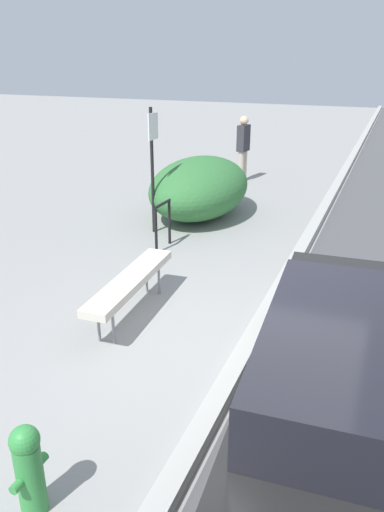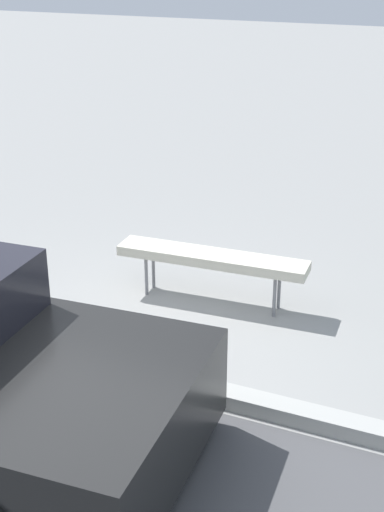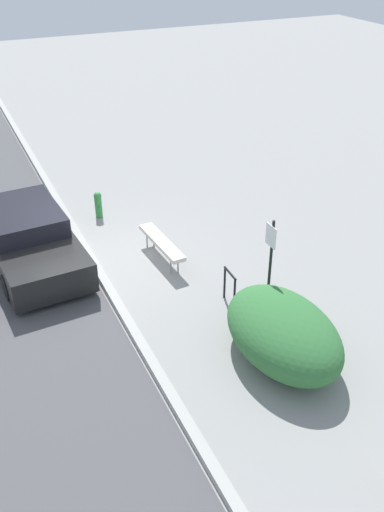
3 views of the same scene
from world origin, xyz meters
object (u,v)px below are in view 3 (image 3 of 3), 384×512
Objects in this scene: bike_rack at (230,285)px; sign_post at (270,261)px; parked_car_near at (27,236)px; bench at (162,243)px; fire_hydrant at (98,204)px.

bike_rack is 0.36× the size of sign_post.
bench is at bearing 59.77° from parked_car_near.
sign_post is (0.72, 0.52, 0.88)m from bike_rack.
fire_hydrant is at bearing -168.81° from bench.
sign_post is 6.36m from fire_hydrant.
bike_rack is 0.17× the size of parked_car_near.
bike_rack reaches higher than fire_hydrant.
sign_post is 6.20m from parked_car_near.
bench is at bearing 14.54° from fire_hydrant.
bike_rack is 5.27m from parked_car_near.
fire_hydrant is (-5.27, -1.41, -0.09)m from bike_rack.
parked_car_near is (1.44, -2.22, 0.21)m from fire_hydrant.
bench is 0.41× the size of parked_car_near.
bike_rack is at bearing -144.14° from sign_post.
fire_hydrant is 2.65m from parked_car_near.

